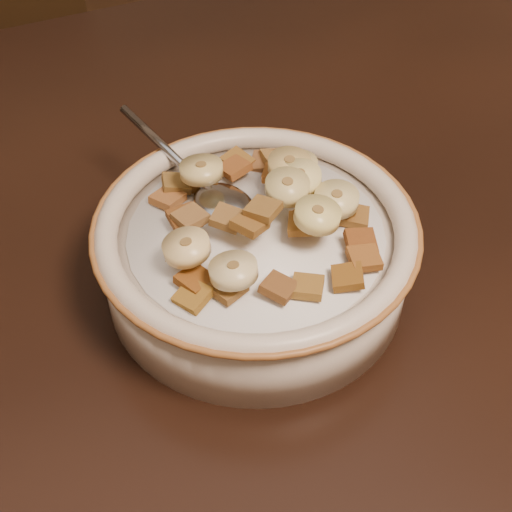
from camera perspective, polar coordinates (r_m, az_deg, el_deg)
name	(u,v)px	position (r m, az deg, el deg)	size (l,w,h in m)	color
chair	(6,221)	(1.10, -19.33, 2.64)	(0.39, 0.39, 0.88)	black
cereal_bowl	(256,260)	(0.52, 0.00, -0.30)	(0.22, 0.22, 0.05)	beige
milk	(256,234)	(0.50, 0.00, 1.80)	(0.18, 0.18, 0.00)	white
spoon	(224,204)	(0.51, -2.59, 4.17)	(0.04, 0.05, 0.01)	#9FA5B0
cereal_square_0	(184,218)	(0.50, -5.77, 3.02)	(0.02, 0.02, 0.01)	brown
cereal_square_1	(275,158)	(0.55, 1.57, 7.87)	(0.02, 0.02, 0.01)	olive
cereal_square_2	(336,210)	(0.50, 6.40, 3.66)	(0.02, 0.02, 0.01)	brown
cereal_square_3	(348,277)	(0.46, 7.34, -1.67)	(0.02, 0.02, 0.01)	brown
cereal_square_4	(168,198)	(0.52, -7.08, 4.61)	(0.02, 0.02, 0.01)	brown
cereal_square_5	(193,296)	(0.45, -5.07, -3.20)	(0.02, 0.02, 0.01)	#89601B
cereal_square_6	(310,217)	(0.49, 4.32, 3.16)	(0.02, 0.02, 0.01)	brown
cereal_square_7	(287,184)	(0.52, 2.50, 5.78)	(0.02, 0.02, 0.01)	brown
cereal_square_8	(250,224)	(0.47, -0.49, 2.58)	(0.02, 0.02, 0.01)	brown
cereal_square_9	(293,181)	(0.52, 2.97, 6.05)	(0.02, 0.02, 0.01)	brown
cereal_square_10	(176,183)	(0.53, -6.39, 5.81)	(0.02, 0.02, 0.01)	olive
cereal_square_11	(234,168)	(0.54, -1.76, 7.08)	(0.02, 0.02, 0.01)	brown
cereal_square_12	(279,287)	(0.45, 1.85, -2.52)	(0.02, 0.02, 0.01)	brown
cereal_square_13	(195,280)	(0.46, -4.90, -1.90)	(0.02, 0.02, 0.01)	brown
cereal_square_14	(237,161)	(0.55, -1.53, 7.59)	(0.02, 0.02, 0.01)	brown
cereal_square_15	(354,216)	(0.51, 7.86, 3.20)	(0.02, 0.02, 0.01)	brown
cereal_square_16	(227,288)	(0.45, -2.31, -2.56)	(0.02, 0.02, 0.01)	olive
cereal_square_17	(265,161)	(0.55, 0.71, 7.57)	(0.02, 0.02, 0.01)	brown
cereal_square_18	(191,217)	(0.49, -5.26, 3.09)	(0.02, 0.02, 0.01)	olive
cereal_square_19	(303,223)	(0.48, 3.80, 2.62)	(0.02, 0.02, 0.01)	brown
cereal_square_20	(307,287)	(0.46, 4.14, -2.45)	(0.02, 0.02, 0.01)	brown
cereal_square_21	(186,254)	(0.47, -5.64, 0.18)	(0.02, 0.02, 0.01)	olive
cereal_square_22	(364,258)	(0.47, 8.66, -0.17)	(0.02, 0.02, 0.01)	#95581F
cereal_square_23	(204,181)	(0.53, -4.17, 5.99)	(0.02, 0.02, 0.01)	brown
cereal_square_24	(228,218)	(0.48, -2.29, 3.06)	(0.02, 0.02, 0.01)	brown
cereal_square_25	(277,173)	(0.53, 1.70, 6.64)	(0.02, 0.02, 0.01)	#954D1D
cereal_square_26	(263,209)	(0.48, 0.58, 3.77)	(0.02, 0.02, 0.01)	olive
cereal_square_27	(361,242)	(0.48, 8.39, 1.09)	(0.02, 0.02, 0.01)	brown
banana_slice_0	(297,166)	(0.53, 3.27, 7.24)	(0.03, 0.03, 0.01)	#F0D282
banana_slice_1	(336,199)	(0.49, 6.46, 4.54)	(0.03, 0.03, 0.01)	beige
banana_slice_2	(318,215)	(0.47, 4.94, 3.29)	(0.03, 0.03, 0.01)	#F6DB7A
banana_slice_3	(287,187)	(0.49, 2.53, 5.55)	(0.03, 0.03, 0.01)	#F1D48C
banana_slice_4	(299,178)	(0.50, 3.50, 6.23)	(0.03, 0.03, 0.01)	#FFE493
banana_slice_5	(289,165)	(0.51, 2.69, 7.31)	(0.03, 0.03, 0.01)	#DAB96E
banana_slice_6	(233,270)	(0.45, -1.82, -1.16)	(0.03, 0.03, 0.01)	beige
banana_slice_7	(186,247)	(0.46, -5.58, 0.70)	(0.03, 0.03, 0.01)	#FAD581
banana_slice_8	(201,170)	(0.51, -4.39, 6.89)	(0.03, 0.03, 0.01)	#D3BE6D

